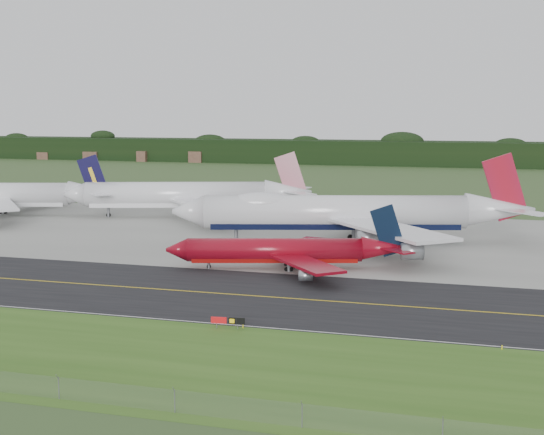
{
  "coord_description": "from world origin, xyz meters",
  "views": [
    {
      "loc": [
        32.7,
        -109.2,
        27.53
      ],
      "look_at": [
        -4.67,
        22.0,
        8.09
      ],
      "focal_mm": 50.0,
      "sensor_mm": 36.0,
      "label": 1
    }
  ],
  "objects_px": {
    "taxiway_sign": "(228,321)",
    "jet_red_737": "(288,251)",
    "jet_ba_747": "(348,213)",
    "jet_star_tail": "(189,195)"
  },
  "relations": [
    {
      "from": "jet_red_737",
      "to": "taxiway_sign",
      "type": "bearing_deg",
      "value": -87.06
    },
    {
      "from": "jet_red_737",
      "to": "jet_star_tail",
      "type": "xyz_separation_m",
      "value": [
        -41.01,
        55.47,
        2.49
      ]
    },
    {
      "from": "jet_ba_747",
      "to": "taxiway_sign",
      "type": "bearing_deg",
      "value": -93.12
    },
    {
      "from": "jet_red_737",
      "to": "taxiway_sign",
      "type": "xyz_separation_m",
      "value": [
        1.93,
        -37.51,
        -2.13
      ]
    },
    {
      "from": "jet_red_737",
      "to": "jet_ba_747",
      "type": "bearing_deg",
      "value": 78.86
    },
    {
      "from": "jet_ba_747",
      "to": "jet_star_tail",
      "type": "relative_size",
      "value": 1.18
    },
    {
      "from": "jet_red_737",
      "to": "jet_star_tail",
      "type": "bearing_deg",
      "value": 126.47
    },
    {
      "from": "taxiway_sign",
      "to": "jet_red_737",
      "type": "bearing_deg",
      "value": 92.94
    },
    {
      "from": "jet_red_737",
      "to": "taxiway_sign",
      "type": "relative_size",
      "value": 9.54
    },
    {
      "from": "jet_ba_747",
      "to": "taxiway_sign",
      "type": "distance_m",
      "value": 65.73
    }
  ]
}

